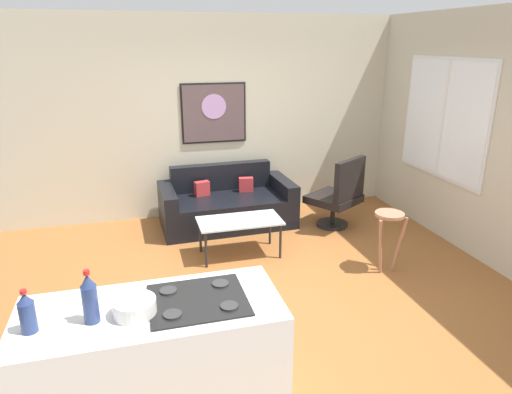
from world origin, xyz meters
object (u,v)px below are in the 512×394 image
at_px(soda_bottle, 27,313).
at_px(mixing_bowl, 135,307).
at_px(armchair, 339,195).
at_px(coffee_table, 240,223).
at_px(wall_painting, 214,113).
at_px(soda_bottle_2, 90,299).
at_px(couch, 227,205).
at_px(bar_stool, 388,227).

distance_m(soda_bottle, mixing_bowl, 0.57).
xyz_separation_m(armchair, mixing_bowl, (-2.70, -2.90, 0.48)).
relative_size(coffee_table, wall_painting, 1.06).
xyz_separation_m(coffee_table, mixing_bowl, (-1.20, -2.41, 0.54)).
xyz_separation_m(soda_bottle_2, wall_painting, (1.45, 3.95, 0.43)).
xyz_separation_m(couch, wall_painting, (-0.05, 0.51, 1.21)).
distance_m(armchair, bar_stool, 1.29).
xyz_separation_m(couch, bar_stool, (1.42, -1.81, 0.25)).
relative_size(coffee_table, mixing_bowl, 3.84).
bearing_deg(armchair, soda_bottle_2, -135.32).
xyz_separation_m(soda_bottle, soda_bottle_2, (0.33, 0.01, 0.03)).
relative_size(bar_stool, wall_painting, 0.74).
bearing_deg(wall_painting, mixing_bowl, -107.07).
height_order(couch, coffee_table, couch).
relative_size(mixing_bowl, wall_painting, 0.28).
xyz_separation_m(bar_stool, mixing_bowl, (-2.68, -1.61, 0.43)).
distance_m(couch, soda_bottle, 3.97).
distance_m(bar_stool, mixing_bowl, 3.15).
height_order(soda_bottle_2, wall_painting, wall_painting).
xyz_separation_m(bar_stool, wall_painting, (-1.47, 2.33, 0.96)).
relative_size(coffee_table, soda_bottle, 3.73).
bearing_deg(soda_bottle, soda_bottle_2, 1.65).
distance_m(armchair, wall_painting, 2.08).
bearing_deg(couch, wall_painting, 95.55).
relative_size(soda_bottle, soda_bottle_2, 0.79).
height_order(bar_stool, wall_painting, wall_painting).
relative_size(armchair, soda_bottle, 3.77).
xyz_separation_m(armchair, soda_bottle_2, (-2.94, -2.91, 0.58)).
height_order(armchair, soda_bottle, soda_bottle).
relative_size(soda_bottle, mixing_bowl, 1.03).
height_order(coffee_table, soda_bottle_2, soda_bottle_2).
bearing_deg(mixing_bowl, bar_stool, 31.05).
distance_m(bar_stool, soda_bottle_2, 3.38).
xyz_separation_m(couch, coffee_table, (-0.06, -1.01, 0.14)).
bearing_deg(mixing_bowl, wall_painting, 72.93).
bearing_deg(wall_painting, soda_bottle_2, -110.16).
xyz_separation_m(soda_bottle_2, mixing_bowl, (0.24, 0.01, -0.10)).
bearing_deg(soda_bottle_2, coffee_table, 59.20).
bearing_deg(mixing_bowl, coffee_table, 63.48).
bearing_deg(wall_painting, couch, -84.45).
relative_size(couch, bar_stool, 2.67).
distance_m(bar_stool, wall_painting, 2.91).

